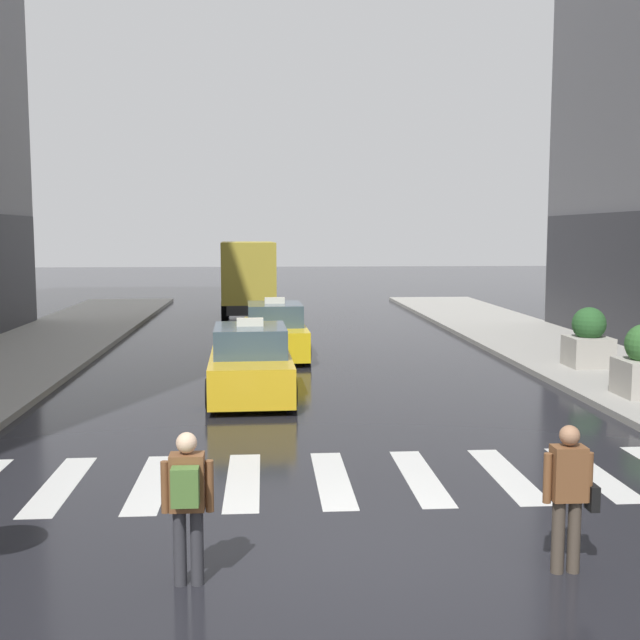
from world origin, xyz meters
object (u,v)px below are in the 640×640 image
Objects in this scene: pedestrian_with_backpack at (187,497)px; box_truck at (248,276)px; taxi_second at (275,333)px; pedestrian_with_handbag at (569,490)px; taxi_lead at (250,364)px; planter_mid_block at (588,340)px.

box_truck is at bearing 89.77° from pedestrian_with_backpack.
pedestrian_with_handbag is at bearing -79.11° from taxi_second.
taxi_lead is 9.78m from pedestrian_with_backpack.
box_truck is (-0.39, 16.75, 1.13)m from taxi_lead.
planter_mid_block is at bearing -56.64° from box_truck.
pedestrian_with_backpack is at bearing -127.80° from planter_mid_block.
box_truck reaches higher than pedestrian_with_handbag.
box_truck is 26.52m from pedestrian_with_backpack.
pedestrian_with_backpack and pedestrian_with_handbag have the same top height.
pedestrian_with_backpack is 1.00× the size of pedestrian_with_handbag.
box_truck is at bearing 123.36° from planter_mid_block.
planter_mid_block is (9.39, -14.27, -0.98)m from box_truck.
taxi_second reaches higher than pedestrian_with_handbag.
taxi_second is at bearing 100.89° from pedestrian_with_handbag.
pedestrian_with_handbag is 13.34m from planter_mid_block.
taxi_second is 8.98m from planter_mid_block.
taxi_second is 2.78× the size of pedestrian_with_handbag.
planter_mid_block is (9.50, 12.24, -0.10)m from pedestrian_with_backpack.
pedestrian_with_handbag is (4.11, 0.04, -0.04)m from pedestrian_with_backpack.
taxi_lead is 1.00× the size of taxi_second.
pedestrian_with_backpack is (-0.49, -9.76, 0.25)m from taxi_lead.
box_truck is 26.78m from pedestrian_with_handbag.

